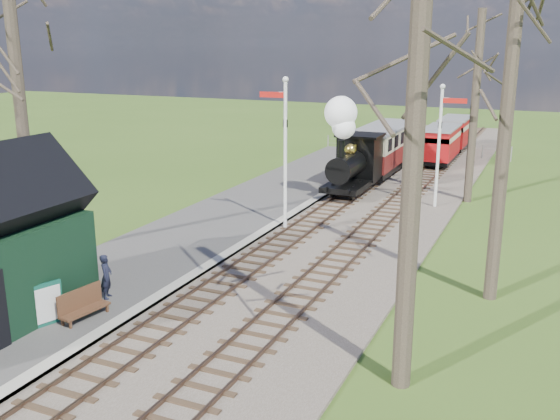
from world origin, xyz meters
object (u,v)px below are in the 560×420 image
(red_carriage_a, at_px, (440,144))
(person, at_px, (106,276))
(locomotive, at_px, (352,152))
(red_carriage_b, at_px, (454,133))
(bench, at_px, (82,304))
(coach, at_px, (383,147))
(sign_board, at_px, (48,304))
(semaphore_near, at_px, (284,143))
(semaphore_far, at_px, (441,137))

(red_carriage_a, height_order, person, red_carriage_a)
(locomotive, bearing_deg, red_carriage_a, 75.45)
(red_carriage_b, relative_size, bench, 3.04)
(coach, relative_size, bench, 5.22)
(locomotive, distance_m, person, 15.93)
(coach, distance_m, sign_board, 24.00)
(locomotive, height_order, bench, locomotive)
(semaphore_near, relative_size, sign_board, 5.29)
(semaphore_far, xyz_separation_m, bench, (-6.56, -16.45, -2.76))
(semaphore_near, height_order, sign_board, semaphore_near)
(semaphore_near, distance_m, sign_board, 11.66)
(locomotive, distance_m, red_carriage_b, 15.80)
(semaphore_far, relative_size, bench, 3.79)
(red_carriage_a, bearing_deg, coach, -123.08)
(semaphore_far, height_order, person, semaphore_far)
(locomotive, distance_m, sign_board, 18.03)
(semaphore_far, height_order, red_carriage_a, semaphore_far)
(red_carriage_b, bearing_deg, semaphore_near, -98.63)
(coach, height_order, red_carriage_b, coach)
(sign_board, bearing_deg, bench, 52.30)
(coach, height_order, red_carriage_a, coach)
(red_carriage_b, distance_m, bench, 32.99)
(semaphore_near, bearing_deg, bench, -97.72)
(locomotive, height_order, coach, locomotive)
(coach, xyz_separation_m, person, (-2.47, -21.75, -0.78))
(coach, bearing_deg, semaphore_near, -93.47)
(locomotive, bearing_deg, red_carriage_b, 80.47)
(semaphore_near, height_order, semaphore_far, semaphore_near)
(semaphore_near, xyz_separation_m, red_carriage_b, (3.37, 22.19, -2.26))
(semaphore_near, bearing_deg, red_carriage_b, 81.37)
(coach, relative_size, red_carriage_b, 1.72)
(locomotive, bearing_deg, person, -98.92)
(locomotive, bearing_deg, bench, -97.25)
(locomotive, relative_size, red_carriage_b, 1.07)
(red_carriage_b, xyz_separation_m, person, (-5.07, -31.24, -0.50))
(bench, bearing_deg, semaphore_far, 68.26)
(semaphore_far, relative_size, locomotive, 1.16)
(locomotive, height_order, sign_board, locomotive)
(coach, xyz_separation_m, bench, (-2.19, -23.15, -1.05))
(coach, distance_m, red_carriage_b, 9.84)
(red_carriage_b, bearing_deg, person, -99.22)
(locomotive, xyz_separation_m, bench, (-2.17, -17.08, -1.66))
(red_carriage_b, bearing_deg, red_carriage_a, -90.00)
(sign_board, xyz_separation_m, bench, (0.53, 0.69, -0.20))
(locomotive, relative_size, coach, 0.63)
(semaphore_far, distance_m, red_carriage_a, 11.01)
(red_carriage_a, distance_m, bench, 27.57)
(coach, distance_m, red_carriage_a, 4.77)
(semaphore_near, bearing_deg, coach, 86.53)
(locomotive, xyz_separation_m, red_carriage_a, (2.61, 10.06, -0.88))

